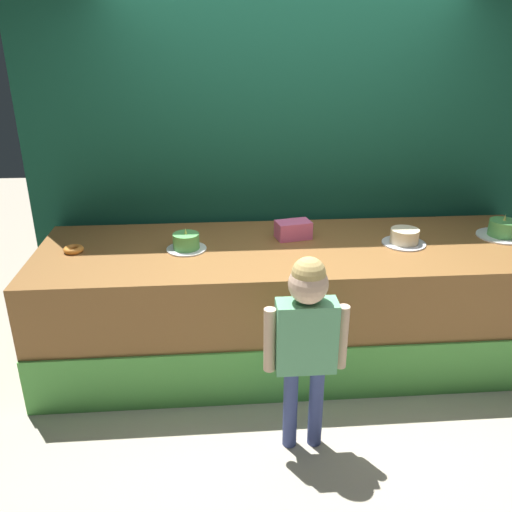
# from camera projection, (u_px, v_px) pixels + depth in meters

# --- Properties ---
(ground_plane) EXTENTS (12.00, 12.00, 0.00)m
(ground_plane) POSITION_uv_depth(u_px,v_px,m) (305.00, 399.00, 3.44)
(ground_plane) COLOR #BCB29E
(stage_platform) EXTENTS (3.50, 1.10, 0.86)m
(stage_platform) POSITION_uv_depth(u_px,v_px,m) (295.00, 303.00, 3.77)
(stage_platform) COLOR brown
(stage_platform) RESTS_ON ground_plane
(curtain_backdrop) EXTENTS (3.85, 0.08, 2.88)m
(curtain_backdrop) POSITION_uv_depth(u_px,v_px,m) (286.00, 142.00, 3.96)
(curtain_backdrop) COLOR #144C38
(curtain_backdrop) RESTS_ON ground_plane
(child_figure) EXTENTS (0.45, 0.21, 1.17)m
(child_figure) POSITION_uv_depth(u_px,v_px,m) (306.00, 330.00, 2.78)
(child_figure) COLOR #3F4C8C
(child_figure) RESTS_ON ground_plane
(pink_box) EXTENTS (0.26, 0.19, 0.12)m
(pink_box) POSITION_uv_depth(u_px,v_px,m) (293.00, 230.00, 3.73)
(pink_box) COLOR pink
(pink_box) RESTS_ON stage_platform
(donut) EXTENTS (0.13, 0.13, 0.04)m
(donut) POSITION_uv_depth(u_px,v_px,m) (74.00, 249.00, 3.50)
(donut) COLOR orange
(donut) RESTS_ON stage_platform
(cake_left) EXTENTS (0.27, 0.27, 0.15)m
(cake_left) POSITION_uv_depth(u_px,v_px,m) (186.00, 242.00, 3.53)
(cake_left) COLOR white
(cake_left) RESTS_ON stage_platform
(cake_center) EXTENTS (0.30, 0.30, 0.11)m
(cake_center) POSITION_uv_depth(u_px,v_px,m) (404.00, 237.00, 3.63)
(cake_center) COLOR silver
(cake_center) RESTS_ON stage_platform
(cake_right) EXTENTS (0.35, 0.35, 0.17)m
(cake_right) POSITION_uv_depth(u_px,v_px,m) (503.00, 230.00, 3.75)
(cake_right) COLOR white
(cake_right) RESTS_ON stage_platform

